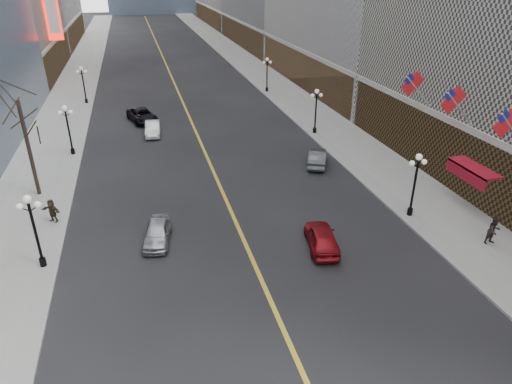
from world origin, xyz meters
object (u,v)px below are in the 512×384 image
streetlamp_west_1 (33,224)px  car_nb_near (157,232)px  streetlamp_west_2 (68,125)px  car_nb_far (142,115)px  streetlamp_west_3 (83,81)px  car_sb_far (317,157)px  car_sb_mid (322,238)px  streetlamp_east_1 (416,179)px  streetlamp_east_2 (316,106)px  car_nb_mid (153,129)px  streetlamp_east_3 (267,71)px

streetlamp_west_1 → car_nb_near: 7.02m
streetlamp_west_2 → car_nb_far: streetlamp_west_2 is taller
streetlamp_west_3 → car_nb_near: streetlamp_west_3 is taller
car_sb_far → car_sb_mid: bearing=93.5°
streetlamp_west_3 → streetlamp_east_1: bearing=-56.8°
streetlamp_east_2 → streetlamp_west_2: same height
car_nb_far → streetlamp_east_1: bearing=-73.0°
car_sb_mid → car_nb_mid: bearing=-58.7°
car_sb_far → streetlamp_west_1: bearing=50.1°
car_nb_mid → car_sb_mid: (8.80, -24.04, 0.05)m
streetlamp_east_3 → car_nb_far: 19.51m
streetlamp_east_2 → car_nb_mid: streetlamp_east_2 is taller
car_nb_far → car_nb_mid: bearing=-95.1°
car_nb_far → car_sb_mid: bearing=-87.0°
car_nb_mid → car_sb_mid: bearing=-65.4°
car_nb_near → streetlamp_west_1: bearing=-159.3°
streetlamp_east_3 → car_sb_far: (-2.80, -25.76, -2.20)m
streetlamp_east_1 → car_sb_mid: streetlamp_east_1 is taller
car_nb_near → car_sb_far: size_ratio=0.92×
streetlamp_west_1 → streetlamp_west_2: size_ratio=1.00×
streetlamp_west_2 → car_sb_mid: streetlamp_west_2 is taller
streetlamp_west_3 → car_nb_near: size_ratio=1.16×
streetlamp_east_1 → car_sb_far: (-2.80, 10.24, -2.20)m
streetlamp_east_3 → streetlamp_west_1: same height
streetlamp_west_1 → car_nb_mid: 23.29m
car_sb_mid → car_nb_near: bearing=-7.3°
streetlamp_east_2 → car_nb_far: streetlamp_east_2 is taller
streetlamp_east_2 → streetlamp_west_2: bearing=180.0°
car_nb_far → streetlamp_west_3: bearing=109.8°
streetlamp_east_1 → streetlamp_west_1: same height
streetlamp_east_1 → car_nb_mid: (-16.17, 21.95, -2.23)m
streetlamp_west_3 → car_nb_far: (6.55, -9.23, -2.19)m
streetlamp_east_1 → streetlamp_east_2: 18.00m
streetlamp_west_1 → car_sb_far: 23.29m
streetlamp_west_3 → streetlamp_west_1: bearing=-90.0°
streetlamp_east_1 → streetlamp_west_2: same height
car_nb_mid → car_nb_near: bearing=-87.9°
streetlamp_east_1 → streetlamp_west_3: (-23.60, 36.00, 0.00)m
streetlamp_west_2 → car_sb_mid: size_ratio=1.07×
streetlamp_east_3 → car_nb_near: bearing=-116.1°
streetlamp_east_2 → streetlamp_west_2: 23.60m
streetlamp_west_1 → streetlamp_east_3: bearing=56.8°
streetlamp_east_2 → streetlamp_west_1: (-23.60, -18.00, 0.00)m
car_nb_mid → streetlamp_east_2: bearing=-9.2°
streetlamp_west_3 → car_nb_near: bearing=-79.4°
car_nb_near → car_nb_mid: 20.81m
streetlamp_west_3 → car_sb_mid: (16.23, -38.09, -2.18)m
streetlamp_east_2 → car_sb_mid: bearing=-110.2°
streetlamp_east_1 → streetlamp_east_3: (0.00, 36.00, 0.00)m
streetlamp_east_3 → car_nb_near: (-17.05, -34.84, -2.24)m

